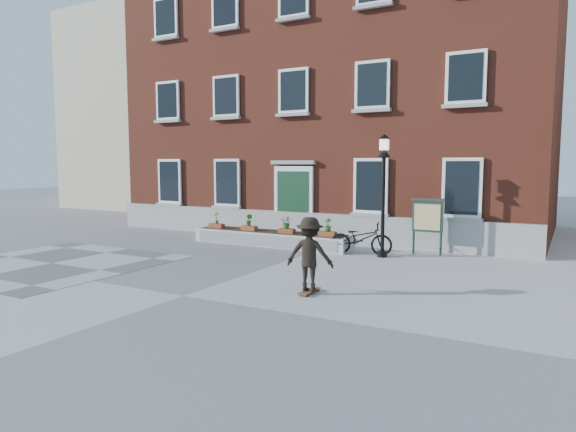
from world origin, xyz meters
The scene contains 9 objects.
ground centered at (0.00, 0.00, 0.00)m, with size 100.00×100.00×0.00m, color #A2A2A5.
checker_patch centered at (-6.00, 1.00, 0.01)m, with size 6.00×6.00×0.01m, color #58585B.
distant_building centered at (-18.00, 20.00, 6.50)m, with size 10.00×12.00×13.00m, color beige.
bicycle centered at (1.60, 6.97, 0.54)m, with size 0.72×2.05×1.08m, color black.
brick_building centered at (-2.00, 13.98, 6.30)m, with size 18.40×10.85×12.60m.
planter_assembly centered at (-1.99, 7.18, 0.31)m, with size 6.20×1.12×1.15m.
lamp_post centered at (2.36, 6.92, 2.54)m, with size 0.40×0.40×3.93m.
notice_board centered at (3.49, 8.09, 1.26)m, with size 1.10×0.16×1.87m.
skateboarder centered at (2.42, 1.60, 0.93)m, with size 1.21×0.84×1.79m.
Camera 1 is at (7.67, -8.83, 3.02)m, focal length 32.00 mm.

